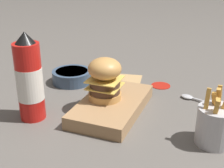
{
  "coord_description": "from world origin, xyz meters",
  "views": [
    {
      "loc": [
        0.74,
        0.37,
        0.44
      ],
      "look_at": [
        -0.02,
        0.06,
        0.09
      ],
      "focal_mm": 50.0,
      "sensor_mm": 36.0,
      "label": 1
    }
  ],
  "objects_px": {
    "fries_basket": "(216,124)",
    "ketchup_bottle": "(29,80)",
    "serving_board": "(112,106)",
    "spoon": "(196,99)",
    "side_bowl": "(72,76)",
    "burger": "(105,78)"
  },
  "relations": [
    {
      "from": "serving_board",
      "to": "ketchup_bottle",
      "type": "relative_size",
      "value": 1.18
    },
    {
      "from": "side_bowl",
      "to": "serving_board",
      "type": "bearing_deg",
      "value": 54.6
    },
    {
      "from": "serving_board",
      "to": "fries_basket",
      "type": "relative_size",
      "value": 2.03
    },
    {
      "from": "burger",
      "to": "ketchup_bottle",
      "type": "height_order",
      "value": "ketchup_bottle"
    },
    {
      "from": "burger",
      "to": "spoon",
      "type": "relative_size",
      "value": 0.72
    },
    {
      "from": "ketchup_bottle",
      "to": "spoon",
      "type": "bearing_deg",
      "value": 123.84
    },
    {
      "from": "ketchup_bottle",
      "to": "fries_basket",
      "type": "height_order",
      "value": "ketchup_bottle"
    },
    {
      "from": "burger",
      "to": "serving_board",
      "type": "bearing_deg",
      "value": 87.18
    },
    {
      "from": "ketchup_bottle",
      "to": "fries_basket",
      "type": "distance_m",
      "value": 0.49
    },
    {
      "from": "spoon",
      "to": "ketchup_bottle",
      "type": "bearing_deg",
      "value": 50.82
    },
    {
      "from": "ketchup_bottle",
      "to": "side_bowl",
      "type": "height_order",
      "value": "ketchup_bottle"
    },
    {
      "from": "burger",
      "to": "spoon",
      "type": "xyz_separation_m",
      "value": [
        -0.16,
        0.24,
        -0.1
      ]
    },
    {
      "from": "ketchup_bottle",
      "to": "fries_basket",
      "type": "bearing_deg",
      "value": 96.6
    },
    {
      "from": "fries_basket",
      "to": "spoon",
      "type": "distance_m",
      "value": 0.24
    },
    {
      "from": "serving_board",
      "to": "fries_basket",
      "type": "height_order",
      "value": "fries_basket"
    },
    {
      "from": "fries_basket",
      "to": "spoon",
      "type": "xyz_separation_m",
      "value": [
        -0.22,
        -0.07,
        -0.05
      ]
    },
    {
      "from": "fries_basket",
      "to": "spoon",
      "type": "bearing_deg",
      "value": -162.1
    },
    {
      "from": "fries_basket",
      "to": "ketchup_bottle",
      "type": "bearing_deg",
      "value": -83.4
    },
    {
      "from": "serving_board",
      "to": "burger",
      "type": "bearing_deg",
      "value": -92.82
    },
    {
      "from": "serving_board",
      "to": "spoon",
      "type": "relative_size",
      "value": 1.71
    },
    {
      "from": "side_bowl",
      "to": "spoon",
      "type": "height_order",
      "value": "side_bowl"
    },
    {
      "from": "ketchup_bottle",
      "to": "side_bowl",
      "type": "relative_size",
      "value": 1.78
    }
  ]
}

